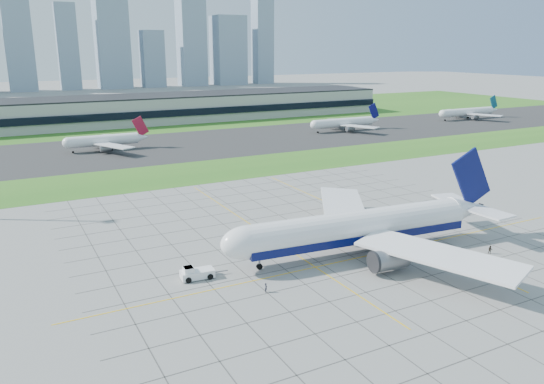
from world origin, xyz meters
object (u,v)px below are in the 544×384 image
at_px(pushback_tug, 196,273).
at_px(distant_jet_1, 105,140).
at_px(crew_far, 490,250).
at_px(airliner, 360,227).
at_px(distant_jet_3, 468,112).
at_px(distant_jet_2, 344,123).
at_px(crew_near, 266,288).

relative_size(pushback_tug, distant_jet_1, 0.22).
relative_size(crew_far, distant_jet_1, 0.04).
relative_size(airliner, pushback_tug, 7.16).
bearing_deg(pushback_tug, distant_jet_1, 90.62).
bearing_deg(crew_far, distant_jet_3, 88.23).
distance_m(pushback_tug, distant_jet_2, 196.00).
bearing_deg(crew_near, airliner, -36.05).
relative_size(crew_far, distant_jet_2, 0.04).
height_order(distant_jet_2, distant_jet_3, same).
distance_m(airliner, distant_jet_1, 149.76).
xyz_separation_m(distant_jet_1, distant_jet_2, (124.26, -1.96, 0.00)).
xyz_separation_m(crew_far, distant_jet_1, (-49.69, 161.44, 3.55)).
distance_m(airliner, distant_jet_3, 246.47).
relative_size(pushback_tug, crew_near, 5.33).
bearing_deg(distant_jet_3, crew_near, -144.68).
xyz_separation_m(crew_near, distant_jet_2, (125.86, 153.48, 3.60)).
xyz_separation_m(airliner, distant_jet_3, (195.72, 149.80, -1.28)).
height_order(pushback_tug, distant_jet_3, distant_jet_3).
bearing_deg(airliner, crew_far, -24.38).
xyz_separation_m(crew_near, distant_jet_3, (222.42, 157.59, 3.60)).
bearing_deg(crew_near, crew_far, -59.02).
relative_size(airliner, distant_jet_1, 1.59).
bearing_deg(distant_jet_1, distant_jet_2, -0.90).
relative_size(pushback_tug, distant_jet_2, 0.22).
height_order(crew_far, distant_jet_3, distant_jet_3).
xyz_separation_m(airliner, distant_jet_1, (-25.11, 147.63, -1.28)).
xyz_separation_m(crew_near, distant_jet_1, (1.60, 155.43, 3.60)).
bearing_deg(distant_jet_1, crew_near, -90.59).
xyz_separation_m(airliner, crew_far, (24.59, -13.81, -4.83)).
xyz_separation_m(distant_jet_1, distant_jet_3, (220.83, 2.16, 0.00)).
height_order(pushback_tug, distant_jet_1, distant_jet_1).
xyz_separation_m(pushback_tug, distant_jet_2, (135.14, 141.92, 3.33)).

